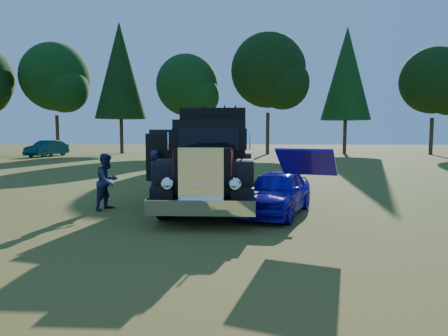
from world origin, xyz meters
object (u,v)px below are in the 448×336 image
diamond_t_truck (212,164)px  spectator_near (157,178)px  spectator_far (107,181)px  distant_teal_car (47,148)px  hotrod_coupe (277,192)px

diamond_t_truck → spectator_near: (-1.68, -0.13, -0.43)m
spectator_near → diamond_t_truck: bearing=-57.3°
spectator_far → distant_teal_car: size_ratio=0.37×
spectator_far → spectator_near: bearing=-37.6°
diamond_t_truck → spectator_far: 3.13m
hotrod_coupe → distant_teal_car: hotrod_coupe is taller
hotrod_coupe → distant_teal_car: 31.02m
diamond_t_truck → spectator_near: bearing=-175.5°
hotrod_coupe → diamond_t_truck: bearing=146.0°
hotrod_coupe → spectator_near: 3.76m
hotrod_coupe → distant_teal_car: (-18.88, 24.61, 0.11)m
hotrod_coupe → spectator_far: hotrod_coupe is taller
hotrod_coupe → spectator_far: 4.88m
hotrod_coupe → spectator_far: (-4.86, 0.38, 0.20)m
diamond_t_truck → spectator_near: diamond_t_truck is taller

